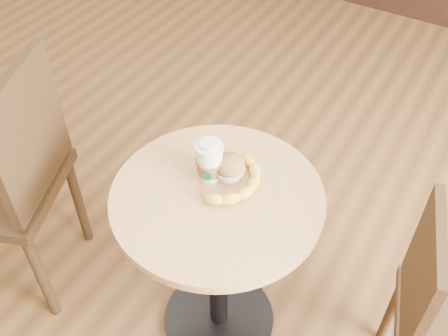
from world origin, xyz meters
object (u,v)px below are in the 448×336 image
Objects in this scene: coffee_cup at (209,163)px; banana at (240,183)px; cafe_table at (218,241)px; chair_left at (11,178)px; chair_right at (442,318)px; muffin at (229,168)px.

banana is (0.10, 0.01, -0.05)m from coffee_cup.
chair_left is (-0.78, -0.18, 0.05)m from cafe_table.
banana is (-0.68, -0.07, 0.30)m from chair_right.
chair_left is at bearing -167.25° from cafe_table.
banana is (0.05, 0.06, 0.25)m from cafe_table.
coffee_cup is (-0.78, -0.08, 0.34)m from chair_right.
coffee_cup is at bearing -151.91° from muffin.
cafe_table is 0.74m from chair_right.
muffin is (0.77, 0.25, 0.23)m from chair_left.
coffee_cup is at bearing 139.59° from cafe_table.
coffee_cup reaches higher than cafe_table.
cafe_table is at bearing 81.54° from chair_left.
cafe_table is 2.83× the size of banana.
chair_right is 0.80m from muffin.
muffin is at bearing 7.70° from coffee_cup.
chair_left is at bearing -157.00° from banana.
coffee_cup is 0.06m from muffin.
chair_left reaches higher than banana.
coffee_cup reaches higher than chair_right.
cafe_table is at bearing -60.81° from coffee_cup.
coffee_cup reaches higher than banana.
chair_left reaches higher than coffee_cup.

